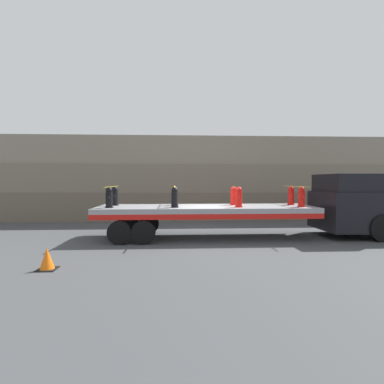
{
  "coord_description": "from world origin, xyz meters",
  "views": [
    {
      "loc": [
        -1.21,
        -12.25,
        2.36
      ],
      "look_at": [
        -0.56,
        0.0,
        1.89
      ],
      "focal_mm": 28.0,
      "sensor_mm": 36.0,
      "label": 1
    }
  ],
  "objects_px": {
    "fire_hydrant_red_far_2": "(234,196)",
    "fire_hydrant_red_far_3": "(291,196)",
    "fire_hydrant_black_near_1": "(175,198)",
    "fire_hydrant_red_near_2": "(239,197)",
    "fire_hydrant_black_near_0": "(109,198)",
    "truck_cab": "(354,205)",
    "flatbed_trailer": "(194,212)",
    "fire_hydrant_black_far_1": "(175,196)",
    "traffic_cone": "(47,259)",
    "fire_hydrant_red_near_3": "(301,197)",
    "fire_hydrant_black_far_0": "(115,196)"
  },
  "relations": [
    {
      "from": "truck_cab",
      "to": "fire_hydrant_red_far_2",
      "type": "xyz_separation_m",
      "value": [
        -5.04,
        0.54,
        0.36
      ]
    },
    {
      "from": "fire_hydrant_red_far_3",
      "to": "traffic_cone",
      "type": "height_order",
      "value": "fire_hydrant_red_far_3"
    },
    {
      "from": "flatbed_trailer",
      "to": "fire_hydrant_red_near_3",
      "type": "bearing_deg",
      "value": -7.19
    },
    {
      "from": "truck_cab",
      "to": "fire_hydrant_red_far_3",
      "type": "bearing_deg",
      "value": 167.75
    },
    {
      "from": "fire_hydrant_black_near_1",
      "to": "fire_hydrant_red_far_2",
      "type": "distance_m",
      "value": 2.76
    },
    {
      "from": "fire_hydrant_red_near_3",
      "to": "traffic_cone",
      "type": "bearing_deg",
      "value": -156.49
    },
    {
      "from": "fire_hydrant_black_far_1",
      "to": "flatbed_trailer",
      "type": "bearing_deg",
      "value": -34.99
    },
    {
      "from": "fire_hydrant_red_near_2",
      "to": "flatbed_trailer",
      "type": "bearing_deg",
      "value": 162.88
    },
    {
      "from": "fire_hydrant_black_far_0",
      "to": "fire_hydrant_red_near_2",
      "type": "bearing_deg",
      "value": -12.07
    },
    {
      "from": "fire_hydrant_red_near_3",
      "to": "traffic_cone",
      "type": "distance_m",
      "value": 9.31
    },
    {
      "from": "fire_hydrant_red_far_3",
      "to": "fire_hydrant_black_far_1",
      "type": "bearing_deg",
      "value": 180.0
    },
    {
      "from": "flatbed_trailer",
      "to": "traffic_cone",
      "type": "height_order",
      "value": "flatbed_trailer"
    },
    {
      "from": "truck_cab",
      "to": "fire_hydrant_black_far_1",
      "type": "distance_m",
      "value": 7.6
    },
    {
      "from": "fire_hydrant_red_near_2",
      "to": "fire_hydrant_red_far_2",
      "type": "xyz_separation_m",
      "value": [
        0.0,
        1.09,
        0.0
      ]
    },
    {
      "from": "truck_cab",
      "to": "flatbed_trailer",
      "type": "distance_m",
      "value": 6.8
    },
    {
      "from": "fire_hydrant_red_near_2",
      "to": "fire_hydrant_red_far_3",
      "type": "xyz_separation_m",
      "value": [
        2.54,
        1.09,
        0.0
      ]
    },
    {
      "from": "flatbed_trailer",
      "to": "fire_hydrant_red_far_3",
      "type": "relative_size",
      "value": 10.97
    },
    {
      "from": "truck_cab",
      "to": "fire_hydrant_red_near_2",
      "type": "relative_size",
      "value": 3.45
    },
    {
      "from": "fire_hydrant_red_far_2",
      "to": "traffic_cone",
      "type": "height_order",
      "value": "fire_hydrant_red_far_2"
    },
    {
      "from": "fire_hydrant_black_near_1",
      "to": "fire_hydrant_red_near_2",
      "type": "xyz_separation_m",
      "value": [
        2.54,
        0.0,
        0.0
      ]
    },
    {
      "from": "fire_hydrant_red_far_3",
      "to": "traffic_cone",
      "type": "relative_size",
      "value": 1.37
    },
    {
      "from": "fire_hydrant_red_near_3",
      "to": "truck_cab",
      "type": "bearing_deg",
      "value": 12.25
    },
    {
      "from": "fire_hydrant_black_near_0",
      "to": "fire_hydrant_red_near_3",
      "type": "xyz_separation_m",
      "value": [
        7.61,
        0.0,
        0.0
      ]
    },
    {
      "from": "truck_cab",
      "to": "fire_hydrant_black_near_1",
      "type": "distance_m",
      "value": 7.6
    },
    {
      "from": "fire_hydrant_red_near_2",
      "to": "traffic_cone",
      "type": "height_order",
      "value": "fire_hydrant_red_near_2"
    },
    {
      "from": "fire_hydrant_black_far_0",
      "to": "fire_hydrant_black_far_1",
      "type": "distance_m",
      "value": 2.54
    },
    {
      "from": "fire_hydrant_red_near_2",
      "to": "fire_hydrant_red_far_3",
      "type": "bearing_deg",
      "value": 23.16
    },
    {
      "from": "fire_hydrant_black_near_0",
      "to": "fire_hydrant_red_far_3",
      "type": "height_order",
      "value": "same"
    },
    {
      "from": "fire_hydrant_red_far_2",
      "to": "fire_hydrant_red_far_3",
      "type": "height_order",
      "value": "same"
    },
    {
      "from": "fire_hydrant_black_near_1",
      "to": "fire_hydrant_red_far_3",
      "type": "bearing_deg",
      "value": 12.07
    },
    {
      "from": "fire_hydrant_black_far_1",
      "to": "fire_hydrant_red_far_2",
      "type": "bearing_deg",
      "value": 0.0
    },
    {
      "from": "fire_hydrant_red_near_3",
      "to": "fire_hydrant_black_far_1",
      "type": "bearing_deg",
      "value": 167.93
    },
    {
      "from": "fire_hydrant_black_far_0",
      "to": "fire_hydrant_red_near_3",
      "type": "height_order",
      "value": "same"
    },
    {
      "from": "truck_cab",
      "to": "fire_hydrant_black_far_0",
      "type": "height_order",
      "value": "truck_cab"
    },
    {
      "from": "fire_hydrant_black_near_0",
      "to": "fire_hydrant_red_near_2",
      "type": "bearing_deg",
      "value": 0.0
    },
    {
      "from": "fire_hydrant_black_near_1",
      "to": "fire_hydrant_red_near_3",
      "type": "relative_size",
      "value": 1.0
    },
    {
      "from": "fire_hydrant_black_far_0",
      "to": "fire_hydrant_black_near_1",
      "type": "xyz_separation_m",
      "value": [
        2.54,
        -1.09,
        0.0
      ]
    },
    {
      "from": "flatbed_trailer",
      "to": "fire_hydrant_black_near_1",
      "type": "bearing_deg",
      "value": -145.01
    },
    {
      "from": "fire_hydrant_red_near_2",
      "to": "traffic_cone",
      "type": "relative_size",
      "value": 1.37
    },
    {
      "from": "fire_hydrant_black_near_0",
      "to": "fire_hydrant_black_near_1",
      "type": "distance_m",
      "value": 2.54
    },
    {
      "from": "flatbed_trailer",
      "to": "fire_hydrant_black_far_1",
      "type": "height_order",
      "value": "fire_hydrant_black_far_1"
    },
    {
      "from": "fire_hydrant_black_far_0",
      "to": "traffic_cone",
      "type": "relative_size",
      "value": 1.37
    },
    {
      "from": "fire_hydrant_black_far_1",
      "to": "traffic_cone",
      "type": "bearing_deg",
      "value": -125.27
    },
    {
      "from": "fire_hydrant_black_far_1",
      "to": "traffic_cone",
      "type": "distance_m",
      "value": 5.99
    },
    {
      "from": "truck_cab",
      "to": "flatbed_trailer",
      "type": "relative_size",
      "value": 0.31
    },
    {
      "from": "fire_hydrant_red_far_2",
      "to": "fire_hydrant_red_far_3",
      "type": "distance_m",
      "value": 2.54
    },
    {
      "from": "fire_hydrant_red_far_2",
      "to": "fire_hydrant_red_near_3",
      "type": "height_order",
      "value": "same"
    },
    {
      "from": "truck_cab",
      "to": "fire_hydrant_black_near_0",
      "type": "relative_size",
      "value": 3.45
    },
    {
      "from": "fire_hydrant_black_near_1",
      "to": "fire_hydrant_black_far_1",
      "type": "height_order",
      "value": "same"
    },
    {
      "from": "fire_hydrant_red_far_2",
      "to": "fire_hydrant_black_far_1",
      "type": "bearing_deg",
      "value": 180.0
    }
  ]
}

